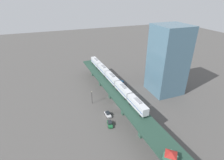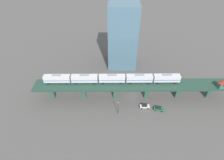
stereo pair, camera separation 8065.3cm
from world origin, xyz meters
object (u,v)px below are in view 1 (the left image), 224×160
at_px(signal_hut, 171,156).
at_px(street_car_green, 110,124).
at_px(delivery_truck, 121,83).
at_px(street_car_white, 108,114).
at_px(street_lamp, 92,96).
at_px(office_tower, 168,60).
at_px(subway_train, 112,78).

distance_m(signal_hut, street_car_green, 30.16).
bearing_deg(delivery_truck, street_car_white, 55.26).
distance_m(street_car_white, street_lamp, 13.15).
bearing_deg(office_tower, street_car_white, 15.44).
relative_size(street_car_green, office_tower, 0.13).
bearing_deg(street_car_green, street_car_white, -101.84).
relative_size(subway_train, street_car_green, 13.39).
relative_size(subway_train, delivery_truck, 8.35).
xyz_separation_m(street_car_white, delivery_truck, (-16.60, -23.94, 0.82)).
distance_m(signal_hut, delivery_truck, 59.48).
distance_m(street_car_green, office_tower, 44.89).
relative_size(signal_hut, street_car_white, 0.76).
bearing_deg(subway_train, street_car_green, 66.97).
relative_size(street_car_green, street_lamp, 0.67).
relative_size(subway_train, street_car_white, 13.92).
height_order(street_car_green, delivery_truck, delivery_truck).
bearing_deg(street_car_white, street_car_green, 78.16).
relative_size(street_car_white, delivery_truck, 0.60).
height_order(street_car_white, office_tower, office_tower).
relative_size(signal_hut, street_lamp, 0.49).
bearing_deg(office_tower, street_lamp, -2.76).
height_order(signal_hut, street_lamp, signal_hut).
bearing_deg(street_car_white, office_tower, -164.56).
bearing_deg(street_lamp, signal_hut, 102.34).
distance_m(subway_train, signal_hut, 49.27).
relative_size(street_car_green, delivery_truck, 0.62).
xyz_separation_m(subway_train, street_lamp, (11.74, 3.03, -6.43)).
height_order(subway_train, signal_hut, subway_train).
xyz_separation_m(signal_hut, street_lamp, (10.11, -46.21, -5.68)).
distance_m(subway_train, street_car_white, 19.57).
bearing_deg(street_lamp, subway_train, -165.53).
bearing_deg(signal_hut, office_tower, -124.74).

